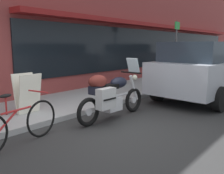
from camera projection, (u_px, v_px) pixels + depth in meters
name	position (u px, v px, depth m)	size (l,w,h in m)	color
ground_plane	(113.00, 129.00, 5.15)	(80.00, 80.00, 0.00)	#2B2B2B
storefront_building	(163.00, 22.00, 13.85)	(25.93, 0.90, 6.08)	brown
sidewalk_curb	(185.00, 76.00, 13.50)	(30.00, 2.40, 0.12)	#9F9F9F
touring_motorcycle	(110.00, 94.00, 5.71)	(2.20, 0.63, 1.39)	black
parked_bicycle	(17.00, 125.00, 4.22)	(1.76, 0.48, 0.94)	black
parked_minivan	(210.00, 69.00, 8.12)	(5.00, 2.38, 1.79)	#9EA3AD
sandwich_board_sign	(27.00, 93.00, 5.88)	(0.55, 0.41, 0.93)	silver
parking_sign_pole	(176.00, 46.00, 11.05)	(0.44, 0.07, 2.62)	#59595B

